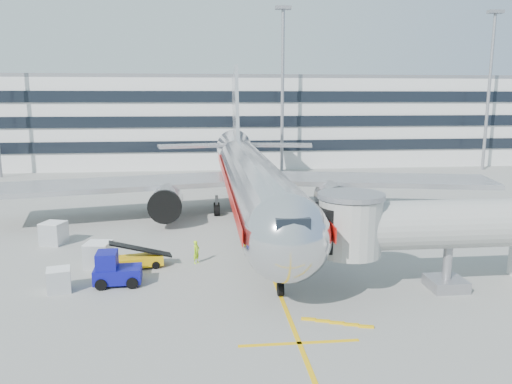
{
  "coord_description": "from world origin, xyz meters",
  "views": [
    {
      "loc": [
        -4.5,
        -36.21,
        11.8
      ],
      "look_at": [
        -0.12,
        4.81,
        4.0
      ],
      "focal_mm": 35.0,
      "sensor_mm": 36.0,
      "label": 1
    }
  ],
  "objects": [
    {
      "name": "ground",
      "position": [
        0.0,
        0.0,
        0.0
      ],
      "size": [
        180.0,
        180.0,
        0.0
      ],
      "primitive_type": "plane",
      "color": "gray",
      "rests_on": "ground"
    },
    {
      "name": "light_mast_east",
      "position": [
        42.0,
        42.0,
        14.88
      ],
      "size": [
        2.4,
        1.2,
        25.45
      ],
      "color": "gray",
      "rests_on": "ground"
    },
    {
      "name": "belt_loader",
      "position": [
        -9.54,
        -1.96,
        0.58
      ],
      "size": [
        4.38,
        2.33,
        2.05
      ],
      "color": "#E1AA09",
      "rests_on": "ground"
    },
    {
      "name": "cargo_container_front",
      "position": [
        -13.51,
        -5.85,
        0.74
      ],
      "size": [
        1.67,
        1.67,
        1.47
      ],
      "color": "silver",
      "rests_on": "ground"
    },
    {
      "name": "baggage_tug",
      "position": [
        -10.27,
        -5.1,
        0.96
      ],
      "size": [
        3.02,
        2.01,
        2.21
      ],
      "color": "#0A0B78",
      "rests_on": "ground"
    },
    {
      "name": "light_mast_centre",
      "position": [
        8.0,
        42.0,
        14.88
      ],
      "size": [
        2.4,
        1.2,
        25.45
      ],
      "color": "gray",
      "rests_on": "ground"
    },
    {
      "name": "cargo_container_left",
      "position": [
        -11.98,
        -1.44,
        0.9
      ],
      "size": [
        1.93,
        1.93,
        1.8
      ],
      "color": "silver",
      "rests_on": "ground"
    },
    {
      "name": "jet_bridge",
      "position": [
        12.18,
        -8.0,
        3.87
      ],
      "size": [
        17.8,
        4.5,
        7.0
      ],
      "color": "silver",
      "rests_on": "ground"
    },
    {
      "name": "terminal",
      "position": [
        0.0,
        57.95,
        7.8
      ],
      "size": [
        150.0,
        24.25,
        15.6
      ],
      "color": "silver",
      "rests_on": "ground"
    },
    {
      "name": "ramp_worker",
      "position": [
        -5.12,
        -1.35,
        0.84
      ],
      "size": [
        0.69,
        0.73,
        1.68
      ],
      "primitive_type": "imported",
      "rotation": [
        0.0,
        0.0,
        0.94
      ],
      "color": "#ACEC18",
      "rests_on": "ground"
    },
    {
      "name": "cargo_container_right",
      "position": [
        -16.79,
        4.79,
        0.92
      ],
      "size": [
        2.15,
        2.15,
        1.82
      ],
      "color": "silver",
      "rests_on": "ground"
    },
    {
      "name": "main_jet",
      "position": [
        0.0,
        11.72,
        4.23
      ],
      "size": [
        50.95,
        48.7,
        16.06
      ],
      "color": "silver",
      "rests_on": "ground"
    },
    {
      "name": "stop_bar",
      "position": [
        0.0,
        -14.0,
        0.01
      ],
      "size": [
        6.0,
        0.25,
        0.01
      ],
      "primitive_type": "cube",
      "color": "#E8AC0C",
      "rests_on": "ground"
    },
    {
      "name": "lead_in_line",
      "position": [
        0.0,
        10.0,
        0.01
      ],
      "size": [
        0.25,
        70.0,
        0.01
      ],
      "primitive_type": "cube",
      "color": "#E8AC0C",
      "rests_on": "ground"
    }
  ]
}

